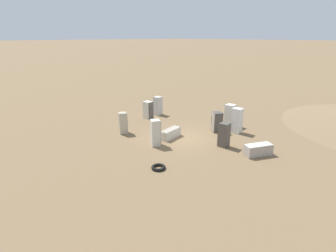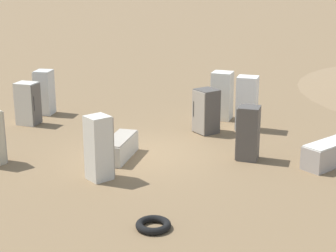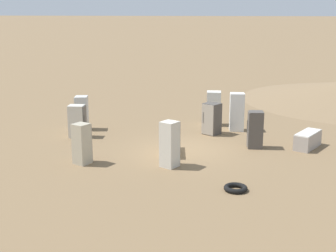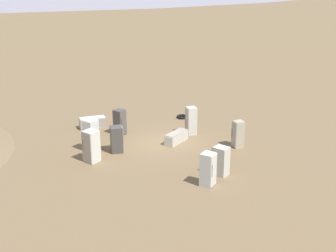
{
  "view_description": "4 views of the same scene",
  "coord_description": "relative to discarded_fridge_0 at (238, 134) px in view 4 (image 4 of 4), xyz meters",
  "views": [
    {
      "loc": [
        -12.29,
        13.18,
        7.11
      ],
      "look_at": [
        0.31,
        1.19,
        1.11
      ],
      "focal_mm": 28.0,
      "sensor_mm": 36.0,
      "label": 1
    },
    {
      "loc": [
        -7.37,
        14.89,
        5.9
      ],
      "look_at": [
        -0.86,
        0.27,
        1.1
      ],
      "focal_mm": 60.0,
      "sensor_mm": 36.0,
      "label": 2
    },
    {
      "loc": [
        -2.7,
        19.59,
        5.98
      ],
      "look_at": [
        0.62,
        0.83,
        1.25
      ],
      "focal_mm": 50.0,
      "sensor_mm": 36.0,
      "label": 3
    },
    {
      "loc": [
        18.85,
        -19.31,
        10.55
      ],
      "look_at": [
        1.0,
        -0.55,
        1.46
      ],
      "focal_mm": 50.0,
      "sensor_mm": 36.0,
      "label": 4
    }
  ],
  "objects": [
    {
      "name": "ground_plane",
      "position": [
        -3.78,
        -2.61,
        -0.82
      ],
      "size": [
        1000.0,
        1000.0,
        0.0
      ],
      "primitive_type": "plane",
      "color": "brown"
    },
    {
      "name": "scrap_tire",
      "position": [
        -6.15,
        1.86,
        -0.73
      ],
      "size": [
        0.82,
        0.82,
        0.17
      ],
      "color": "black",
      "rests_on": "ground_plane"
    },
    {
      "name": "discarded_fridge_3",
      "position": [
        -9.12,
        -3.87,
        -0.46
      ],
      "size": [
        1.37,
        1.85,
        0.73
      ],
      "rotation": [
        0.0,
        0.0,
        5.82
      ],
      "color": "#A89E93",
      "rests_on": "ground_plane"
    },
    {
      "name": "discarded_fridge_2",
      "position": [
        -3.51,
        -0.25,
        0.09
      ],
      "size": [
        0.8,
        0.82,
        1.82
      ],
      "rotation": [
        0.0,
        0.0,
        2.67
      ],
      "color": "beige",
      "rests_on": "ground_plane"
    },
    {
      "name": "discarded_fridge_5",
      "position": [
        -4.69,
        -5.5,
        -0.04
      ],
      "size": [
        0.98,
        0.98,
        1.55
      ],
      "rotation": [
        0.0,
        0.0,
        5.72
      ],
      "color": "#4C4742",
      "rests_on": "ground_plane"
    },
    {
      "name": "discarded_fridge_9",
      "position": [
        -6.79,
        -3.46,
        0.01
      ],
      "size": [
        0.72,
        0.67,
        1.66
      ],
      "rotation": [
        0.0,
        0.0,
        4.83
      ],
      "color": "#4C4742",
      "rests_on": "ground_plane"
    },
    {
      "name": "discarded_fridge_0",
      "position": [
        0.0,
        0.0,
        0.0
      ],
      "size": [
        0.76,
        0.78,
        1.64
      ],
      "rotation": [
        0.0,
        0.0,
        2.71
      ],
      "color": "#B2A88E",
      "rests_on": "ground_plane"
    },
    {
      "name": "discarded_fridge_4",
      "position": [
        -4.63,
        -7.41,
        0.09
      ],
      "size": [
        0.79,
        0.8,
        1.82
      ],
      "rotation": [
        0.0,
        0.0,
        3.22
      ],
      "color": "silver",
      "rests_on": "ground_plane"
    },
    {
      "name": "discarded_fridge_8",
      "position": [
        1.65,
        -3.84,
        -0.04
      ],
      "size": [
        0.84,
        0.69,
        1.56
      ],
      "rotation": [
        0.0,
        0.0,
        1.67
      ],
      "color": "beige",
      "rests_on": "ground_plane"
    },
    {
      "name": "discarded_fridge_1",
      "position": [
        -5.88,
        -6.46,
        0.14
      ],
      "size": [
        0.78,
        0.75,
        1.93
      ],
      "rotation": [
        0.0,
        0.0,
        3.26
      ],
      "color": "white",
      "rests_on": "ground_plane"
    },
    {
      "name": "discarded_fridge_7",
      "position": [
        1.96,
        -5.27,
        0.04
      ],
      "size": [
        0.78,
        0.79,
        1.73
      ],
      "rotation": [
        0.0,
        0.0,
        4.94
      ],
      "color": "silver",
      "rests_on": "ground_plane"
    },
    {
      "name": "discarded_fridge_6",
      "position": [
        -3.19,
        -1.99,
        -0.49
      ],
      "size": [
        0.91,
        1.87,
        0.66
      ],
      "rotation": [
        0.0,
        0.0,
        3.31
      ],
      "color": "beige",
      "rests_on": "ground_plane"
    }
  ]
}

